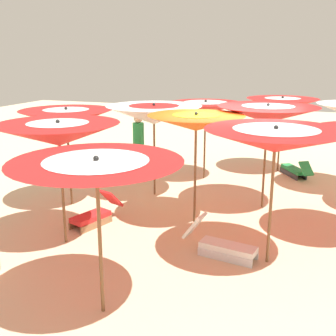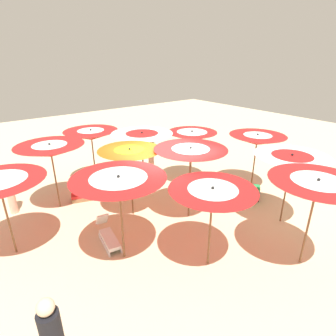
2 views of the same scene
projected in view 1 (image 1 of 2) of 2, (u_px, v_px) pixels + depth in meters
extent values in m
cube|color=beige|center=(233.00, 213.00, 9.14)|extent=(36.44, 36.44, 0.04)
cylinder|color=brown|center=(280.00, 138.00, 12.13)|extent=(0.05, 0.05, 1.95)
cone|color=red|center=(282.00, 105.00, 11.88)|extent=(2.03, 2.03, 0.37)
cone|color=white|center=(282.00, 101.00, 11.85)|extent=(1.01, 1.01, 0.18)
sphere|color=black|center=(283.00, 97.00, 11.82)|extent=(0.07, 0.07, 0.07)
cylinder|color=brown|center=(205.00, 144.00, 11.38)|extent=(0.05, 0.05, 1.94)
cone|color=red|center=(206.00, 109.00, 11.12)|extent=(1.91, 1.91, 0.35)
cone|color=white|center=(206.00, 106.00, 11.10)|extent=(1.16, 1.16, 0.21)
sphere|color=black|center=(206.00, 101.00, 11.07)|extent=(0.07, 0.07, 0.07)
cylinder|color=brown|center=(154.00, 156.00, 10.04)|extent=(0.05, 0.05, 1.97)
cone|color=white|center=(154.00, 115.00, 9.78)|extent=(2.26, 2.26, 0.43)
cone|color=red|center=(154.00, 110.00, 9.75)|extent=(1.18, 1.18, 0.23)
sphere|color=black|center=(154.00, 104.00, 9.72)|extent=(0.07, 0.07, 0.07)
cylinder|color=brown|center=(69.00, 162.00, 9.36)|extent=(0.05, 0.05, 1.99)
cone|color=red|center=(67.00, 118.00, 9.10)|extent=(2.03, 2.03, 0.37)
cone|color=white|center=(66.00, 114.00, 9.08)|extent=(0.99, 0.99, 0.18)
sphere|color=black|center=(66.00, 108.00, 9.05)|extent=(0.07, 0.07, 0.07)
cylinder|color=brown|center=(265.00, 162.00, 9.17)|extent=(0.05, 0.05, 2.10)
cone|color=red|center=(268.00, 114.00, 8.90)|extent=(2.17, 2.17, 0.35)
cone|color=white|center=(268.00, 110.00, 8.87)|extent=(1.12, 1.12, 0.18)
sphere|color=black|center=(268.00, 105.00, 8.84)|extent=(0.07, 0.07, 0.07)
cylinder|color=brown|center=(195.00, 174.00, 8.34)|extent=(0.05, 0.05, 2.05)
cone|color=orange|center=(196.00, 123.00, 8.07)|extent=(1.90, 1.90, 0.31)
cone|color=yellow|center=(196.00, 119.00, 8.05)|extent=(0.92, 0.92, 0.15)
sphere|color=black|center=(196.00, 114.00, 8.02)|extent=(0.07, 0.07, 0.07)
cylinder|color=brown|center=(62.00, 190.00, 7.41)|extent=(0.05, 0.05, 2.01)
cone|color=red|center=(59.00, 135.00, 7.15)|extent=(2.12, 2.12, 0.40)
cone|color=white|center=(58.00, 129.00, 7.12)|extent=(1.06, 1.06, 0.20)
sphere|color=black|center=(58.00, 121.00, 7.09)|extent=(0.07, 0.07, 0.07)
cylinder|color=brown|center=(271.00, 204.00, 6.68)|extent=(0.05, 0.05, 2.05)
cone|color=red|center=(275.00, 141.00, 6.41)|extent=(2.21, 2.21, 0.36)
cone|color=white|center=(276.00, 136.00, 6.39)|extent=(1.33, 1.33, 0.22)
sphere|color=black|center=(276.00, 127.00, 6.35)|extent=(0.07, 0.07, 0.07)
cylinder|color=brown|center=(100.00, 245.00, 5.36)|extent=(0.05, 0.05, 1.93)
cone|color=red|center=(97.00, 174.00, 5.10)|extent=(2.16, 2.16, 0.32)
cone|color=white|center=(96.00, 168.00, 5.08)|extent=(1.30, 1.30, 0.20)
sphere|color=black|center=(96.00, 158.00, 5.05)|extent=(0.07, 0.07, 0.07)
cube|color=#333338|center=(288.00, 173.00, 11.83)|extent=(0.55, 0.85, 0.14)
cube|color=#333338|center=(298.00, 173.00, 11.89)|extent=(0.55, 0.85, 0.14)
cube|color=green|center=(293.00, 169.00, 11.83)|extent=(0.76, 0.98, 0.10)
cube|color=green|center=(306.00, 169.00, 11.16)|extent=(0.44, 0.47, 0.33)
cube|color=silver|center=(231.00, 250.00, 7.21)|extent=(0.96, 0.19, 0.14)
cube|color=silver|center=(224.00, 257.00, 6.93)|extent=(0.96, 0.19, 0.14)
cube|color=white|center=(228.00, 247.00, 7.04)|extent=(1.00, 0.48, 0.10)
cube|color=white|center=(194.00, 225.00, 7.27)|extent=(0.39, 0.38, 0.46)
cube|color=olive|center=(97.00, 224.00, 8.29)|extent=(0.29, 0.79, 0.14)
cube|color=olive|center=(85.00, 220.00, 8.50)|extent=(0.29, 0.79, 0.14)
cube|color=red|center=(91.00, 217.00, 8.36)|extent=(0.59, 0.89, 0.10)
cube|color=red|center=(111.00, 198.00, 8.74)|extent=(0.46, 0.48, 0.40)
cylinder|color=beige|center=(139.00, 165.00, 11.31)|extent=(0.24, 0.24, 0.85)
cylinder|color=green|center=(138.00, 137.00, 11.10)|extent=(0.30, 0.30, 0.74)
sphere|color=beige|center=(138.00, 119.00, 10.98)|extent=(0.23, 0.23, 0.23)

